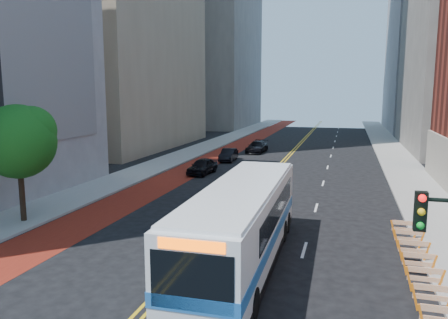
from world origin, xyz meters
name	(u,v)px	position (x,y,z in m)	size (l,w,h in m)	color
ground	(161,292)	(0.00, 0.00, 0.00)	(160.00, 160.00, 0.00)	black
sidewalk_left	(172,160)	(-12.00, 30.00, 0.07)	(4.00, 140.00, 0.15)	gray
sidewalk_right	(405,170)	(12.00, 30.00, 0.07)	(4.00, 140.00, 0.15)	gray
bus_lane_paint	(206,162)	(-8.10, 30.00, 0.00)	(3.60, 140.00, 0.01)	#5F150D
center_line_inner	(278,165)	(-0.18, 30.00, 0.00)	(0.14, 140.00, 0.01)	gold
center_line_outer	(282,165)	(0.18, 30.00, 0.00)	(0.14, 140.00, 0.01)	gold
lane_dashes	(331,156)	(4.80, 38.00, 0.01)	(0.14, 98.20, 0.01)	silver
construction_barriers	(422,268)	(9.60, 3.42, 0.68)	(1.42, 10.91, 1.00)	orange
street_tree	(19,139)	(-11.24, 6.04, 4.91)	(4.20, 4.20, 6.70)	black
transit_bus	(243,224)	(2.38, 3.34, 1.89)	(3.11, 13.24, 3.63)	white
car_a	(202,166)	(-6.18, 23.21, 0.72)	(1.70, 4.23, 1.44)	black
car_b	(229,155)	(-5.88, 31.29, 0.67)	(1.41, 4.06, 1.34)	black
car_c	(257,147)	(-4.20, 38.60, 0.71)	(1.99, 4.88, 1.42)	black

